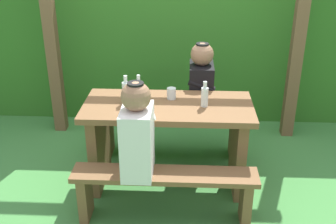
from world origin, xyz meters
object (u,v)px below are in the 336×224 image
at_px(bench_near, 165,186).
at_px(person_black_coat, 201,84).
at_px(picnic_table, 168,131).
at_px(bottle_center, 139,92).
at_px(bench_far, 171,126).
at_px(bottle_left, 205,96).
at_px(person_white_shirt, 137,133).
at_px(cell_phone, 134,97).
at_px(drinking_glass, 171,93).
at_px(bottle_right, 126,92).

relative_size(bench_near, person_black_coat, 1.95).
distance_m(picnic_table, bottle_center, 0.42).
height_order(bench_far, person_black_coat, person_black_coat).
height_order(picnic_table, bottle_left, bottle_left).
distance_m(bench_near, bottle_left, 0.79).
height_order(person_white_shirt, bottle_left, person_white_shirt).
height_order(bench_near, person_black_coat, person_black_coat).
height_order(bench_far, cell_phone, cell_phone).
xyz_separation_m(bench_near, drinking_glass, (0.02, 0.63, 0.50)).
height_order(bench_near, bench_far, same).
bearing_deg(person_white_shirt, bench_far, 79.00).
bearing_deg(bench_far, bottle_left, -60.48).
xyz_separation_m(person_black_coat, bottle_left, (0.01, -0.52, 0.09)).
bearing_deg(bottle_right, person_black_coat, 37.40).
relative_size(bottle_left, bottle_center, 0.86).
xyz_separation_m(drinking_glass, bottle_center, (-0.26, -0.11, 0.05)).
distance_m(person_black_coat, bottle_center, 0.72).
distance_m(bench_far, person_black_coat, 0.53).
distance_m(bench_near, bench_far, 1.01).
height_order(person_black_coat, bottle_left, person_black_coat).
relative_size(bench_near, bottle_right, 5.91).
xyz_separation_m(bottle_left, cell_phone, (-0.59, 0.15, -0.08)).
xyz_separation_m(person_black_coat, bottle_right, (-0.63, -0.48, 0.10)).
distance_m(bench_near, person_black_coat, 1.14).
relative_size(bench_far, bottle_right, 5.91).
bearing_deg(bench_far, picnic_table, -90.00).
bearing_deg(person_white_shirt, cell_phone, 98.99).
bearing_deg(bench_near, bottle_right, 123.40).
height_order(person_white_shirt, cell_phone, person_white_shirt).
bearing_deg(picnic_table, person_white_shirt, -111.30).
distance_m(person_black_coat, bottle_right, 0.80).
relative_size(bench_near, person_white_shirt, 1.95).
bearing_deg(person_black_coat, bench_far, 179.33).
bearing_deg(bench_far, person_white_shirt, -101.00).
relative_size(bench_far, person_black_coat, 1.95).
bearing_deg(picnic_table, bench_near, -90.00).
height_order(person_white_shirt, person_black_coat, same).
bearing_deg(picnic_table, drinking_glass, 79.46).
bearing_deg(bottle_right, bench_near, -56.60).
height_order(picnic_table, drinking_glass, drinking_glass).
height_order(bench_near, bottle_right, bottle_right).
distance_m(picnic_table, bottle_right, 0.49).
bearing_deg(person_black_coat, bottle_right, -142.60).
relative_size(picnic_table, person_black_coat, 1.95).
xyz_separation_m(picnic_table, bench_near, (0.00, -0.51, -0.21)).
relative_size(drinking_glass, bottle_right, 0.41).
distance_m(bottle_left, bottle_center, 0.54).
xyz_separation_m(person_white_shirt, bottle_center, (-0.04, 0.52, 0.10)).
height_order(picnic_table, bench_far, picnic_table).
xyz_separation_m(bench_near, cell_phone, (-0.30, 0.63, 0.46)).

